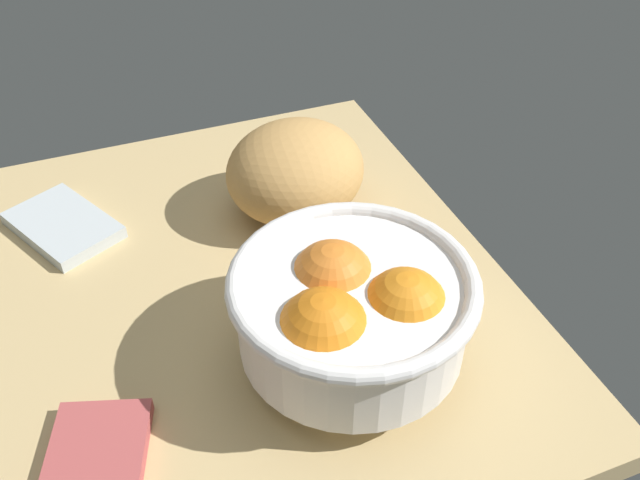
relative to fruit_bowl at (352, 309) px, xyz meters
The scene contains 5 objects.
ground_plane 21.01cm from the fruit_bowl, 138.55° to the right, with size 64.50×66.51×3.00cm, color tan.
fruit_bowl is the anchor object (origin of this frame).
bread_loaf 24.61cm from the fruit_bowl, behind, with size 16.40×15.13×11.01cm, color tan.
napkin_folded 38.55cm from the fruit_bowl, 142.84° to the right, with size 12.97×8.37×1.48cm, color silver.
napkin_spare 24.87cm from the fruit_bowl, 82.49° to the right, with size 12.67×7.90×1.37cm, color #AE4B4A.
Camera 1 is at (52.97, -5.46, 50.73)cm, focal length 39.06 mm.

